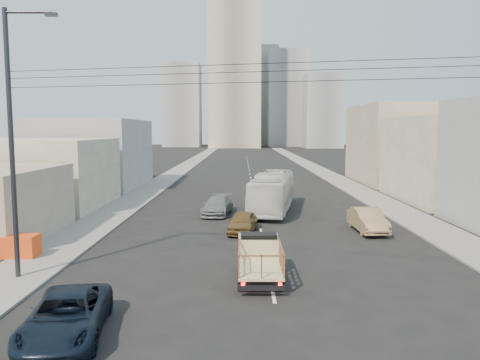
{
  "coord_description": "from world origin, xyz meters",
  "views": [
    {
      "loc": [
        -1.31,
        -16.68,
        6.75
      ],
      "look_at": [
        -1.41,
        13.87,
        3.5
      ],
      "focal_mm": 35.0,
      "sensor_mm": 36.0,
      "label": 1
    }
  ],
  "objects_px": {
    "city_bus": "(273,192)",
    "sedan_grey": "(217,206)",
    "navy_pickup": "(66,316)",
    "flatbed_pickup": "(259,255)",
    "streetlamp_left": "(13,137)",
    "sedan_brown": "(243,222)",
    "crate_stack": "(20,246)",
    "sedan_tan": "(368,220)"
  },
  "relations": [
    {
      "from": "navy_pickup",
      "to": "city_bus",
      "type": "xyz_separation_m",
      "value": [
        8.32,
        24.24,
        0.89
      ]
    },
    {
      "from": "city_bus",
      "to": "sedan_grey",
      "type": "distance_m",
      "value": 4.97
    },
    {
      "from": "streetlamp_left",
      "to": "city_bus",
      "type": "bearing_deg",
      "value": 55.16
    },
    {
      "from": "sedan_tan",
      "to": "crate_stack",
      "type": "height_order",
      "value": "sedan_tan"
    },
    {
      "from": "flatbed_pickup",
      "to": "streetlamp_left",
      "type": "height_order",
      "value": "streetlamp_left"
    },
    {
      "from": "city_bus",
      "to": "flatbed_pickup",
      "type": "bearing_deg",
      "value": -85.55
    },
    {
      "from": "city_bus",
      "to": "crate_stack",
      "type": "relative_size",
      "value": 6.43
    },
    {
      "from": "city_bus",
      "to": "streetlamp_left",
      "type": "bearing_deg",
      "value": -114.74
    },
    {
      "from": "sedan_grey",
      "to": "flatbed_pickup",
      "type": "bearing_deg",
      "value": -73.04
    },
    {
      "from": "sedan_grey",
      "to": "streetlamp_left",
      "type": "xyz_separation_m",
      "value": [
        -8.14,
        -16.42,
        5.71
      ]
    },
    {
      "from": "sedan_brown",
      "to": "sedan_tan",
      "type": "bearing_deg",
      "value": 11.53
    },
    {
      "from": "flatbed_pickup",
      "to": "sedan_grey",
      "type": "xyz_separation_m",
      "value": [
        -2.76,
        16.31,
        -0.37
      ]
    },
    {
      "from": "navy_pickup",
      "to": "city_bus",
      "type": "relative_size",
      "value": 0.45
    },
    {
      "from": "city_bus",
      "to": "sedan_grey",
      "type": "relative_size",
      "value": 2.31
    },
    {
      "from": "flatbed_pickup",
      "to": "crate_stack",
      "type": "relative_size",
      "value": 2.45
    },
    {
      "from": "city_bus",
      "to": "sedan_tan",
      "type": "height_order",
      "value": "city_bus"
    },
    {
      "from": "sedan_brown",
      "to": "crate_stack",
      "type": "relative_size",
      "value": 2.25
    },
    {
      "from": "sedan_grey",
      "to": "streetlamp_left",
      "type": "relative_size",
      "value": 0.42
    },
    {
      "from": "sedan_grey",
      "to": "crate_stack",
      "type": "relative_size",
      "value": 2.78
    },
    {
      "from": "city_bus",
      "to": "sedan_grey",
      "type": "xyz_separation_m",
      "value": [
        -4.55,
        -1.81,
        -0.88
      ]
    },
    {
      "from": "streetlamp_left",
      "to": "sedan_tan",
      "type": "bearing_deg",
      "value": 28.63
    },
    {
      "from": "sedan_grey",
      "to": "crate_stack",
      "type": "xyz_separation_m",
      "value": [
        -9.75,
        -13.02,
        -0.04
      ]
    },
    {
      "from": "sedan_brown",
      "to": "sedan_grey",
      "type": "height_order",
      "value": "sedan_grey"
    },
    {
      "from": "sedan_tan",
      "to": "streetlamp_left",
      "type": "relative_size",
      "value": 0.4
    },
    {
      "from": "sedan_tan",
      "to": "city_bus",
      "type": "bearing_deg",
      "value": 123.68
    },
    {
      "from": "city_bus",
      "to": "navy_pickup",
      "type": "bearing_deg",
      "value": -98.85
    },
    {
      "from": "streetlamp_left",
      "to": "flatbed_pickup",
      "type": "bearing_deg",
      "value": 0.6
    },
    {
      "from": "navy_pickup",
      "to": "sedan_grey",
      "type": "bearing_deg",
      "value": 72.6
    },
    {
      "from": "crate_stack",
      "to": "navy_pickup",
      "type": "bearing_deg",
      "value": -57.61
    },
    {
      "from": "sedan_brown",
      "to": "sedan_tan",
      "type": "xyz_separation_m",
      "value": [
        8.36,
        0.32,
        0.09
      ]
    },
    {
      "from": "city_bus",
      "to": "sedan_brown",
      "type": "bearing_deg",
      "value": -96.56
    },
    {
      "from": "flatbed_pickup",
      "to": "navy_pickup",
      "type": "xyz_separation_m",
      "value": [
        -6.53,
        -6.12,
        -0.38
      ]
    },
    {
      "from": "navy_pickup",
      "to": "sedan_brown",
      "type": "xyz_separation_m",
      "value": [
        5.8,
        15.8,
        -0.03
      ]
    },
    {
      "from": "flatbed_pickup",
      "to": "streetlamp_left",
      "type": "xyz_separation_m",
      "value": [
        -10.9,
        -0.11,
        5.34
      ]
    },
    {
      "from": "navy_pickup",
      "to": "city_bus",
      "type": "height_order",
      "value": "city_bus"
    },
    {
      "from": "flatbed_pickup",
      "to": "navy_pickup",
      "type": "relative_size",
      "value": 0.85
    },
    {
      "from": "flatbed_pickup",
      "to": "sedan_tan",
      "type": "bearing_deg",
      "value": 52.66
    },
    {
      "from": "city_bus",
      "to": "crate_stack",
      "type": "bearing_deg",
      "value": -123.85
    },
    {
      "from": "crate_stack",
      "to": "sedan_grey",
      "type": "bearing_deg",
      "value": 53.19
    },
    {
      "from": "sedan_brown",
      "to": "streetlamp_left",
      "type": "height_order",
      "value": "streetlamp_left"
    },
    {
      "from": "sedan_brown",
      "to": "sedan_grey",
      "type": "distance_m",
      "value": 6.93
    },
    {
      "from": "sedan_tan",
      "to": "sedan_grey",
      "type": "height_order",
      "value": "sedan_tan"
    }
  ]
}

